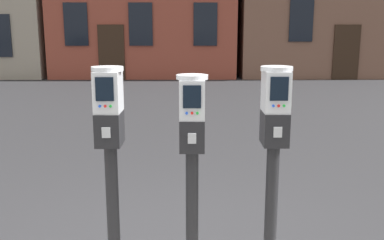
% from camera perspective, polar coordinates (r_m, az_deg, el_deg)
% --- Properties ---
extents(parking_meter_near_kerb, '(0.22, 0.25, 1.53)m').
position_cam_1_polar(parking_meter_near_kerb, '(3.06, -10.71, -2.01)').
color(parking_meter_near_kerb, black).
rests_on(parking_meter_near_kerb, sidewalk_slab).
extents(parking_meter_twin_adjacent, '(0.22, 0.25, 1.48)m').
position_cam_1_polar(parking_meter_twin_adjacent, '(3.02, 0.01, -2.72)').
color(parking_meter_twin_adjacent, black).
rests_on(parking_meter_twin_adjacent, sidewalk_slab).
extents(parking_meter_end_of_row, '(0.22, 0.25, 1.53)m').
position_cam_1_polar(parking_meter_end_of_row, '(3.07, 10.71, -1.96)').
color(parking_meter_end_of_row, black).
rests_on(parking_meter_end_of_row, sidewalk_slab).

